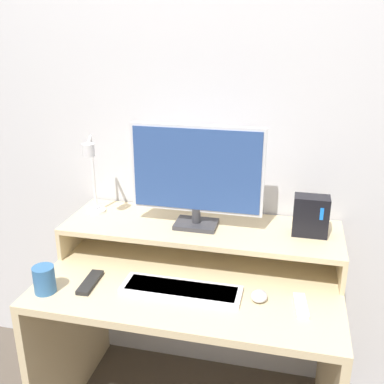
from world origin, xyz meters
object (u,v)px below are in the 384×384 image
(mug, at_px, (44,280))
(remote_control, at_px, (90,282))
(monitor, at_px, (196,174))
(desk_lamp, at_px, (92,173))
(mouse, at_px, (259,296))
(keyboard, at_px, (181,290))
(remote_secondary, at_px, (301,306))
(router_dock, at_px, (311,216))

(mug, bearing_deg, remote_control, 31.84)
(monitor, distance_m, remote_control, 0.59)
(desk_lamp, distance_m, mouse, 0.86)
(mug, bearing_deg, monitor, 39.34)
(monitor, bearing_deg, remote_control, -138.03)
(keyboard, height_order, remote_secondary, keyboard)
(remote_secondary, height_order, mug, mug)
(monitor, xyz_separation_m, router_dock, (0.46, 0.03, -0.15))
(desk_lamp, xyz_separation_m, mug, (-0.04, -0.39, -0.30))
(mouse, height_order, remote_control, mouse)
(monitor, bearing_deg, remote_secondary, -32.60)
(router_dock, bearing_deg, mouse, -119.43)
(remote_secondary, xyz_separation_m, mug, (-0.93, -0.12, 0.04))
(remote_control, bearing_deg, mug, -148.16)
(remote_control, bearing_deg, mouse, 3.91)
(remote_secondary, bearing_deg, remote_control, -177.89)
(monitor, xyz_separation_m, keyboard, (0.01, -0.29, -0.36))
(remote_control, bearing_deg, remote_secondary, 2.11)
(router_dock, distance_m, mouse, 0.40)
(router_dock, bearing_deg, keyboard, -145.56)
(router_dock, height_order, mug, router_dock)
(remote_secondary, relative_size, mug, 1.39)
(keyboard, height_order, remote_control, keyboard)
(desk_lamp, bearing_deg, router_dock, 2.54)
(keyboard, bearing_deg, mug, -166.98)
(monitor, relative_size, desk_lamp, 1.53)
(monitor, relative_size, remote_control, 3.27)
(keyboard, xyz_separation_m, remote_secondary, (0.44, 0.00, -0.00))
(keyboard, distance_m, remote_secondary, 0.44)
(desk_lamp, relative_size, remote_control, 2.14)
(mouse, bearing_deg, remote_secondary, -5.67)
(router_dock, bearing_deg, desk_lamp, -177.46)
(mouse, bearing_deg, desk_lamp, 161.15)
(monitor, height_order, router_dock, monitor)
(router_dock, relative_size, remote_secondary, 1.13)
(monitor, bearing_deg, router_dock, 3.30)
(desk_lamp, relative_size, mug, 3.43)
(mouse, xyz_separation_m, remote_control, (-0.64, -0.04, -0.01))
(mouse, xyz_separation_m, remote_secondary, (0.15, -0.01, -0.01))
(remote_control, bearing_deg, keyboard, 4.47)
(remote_control, bearing_deg, monitor, 41.97)
(desk_lamp, relative_size, keyboard, 0.79)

